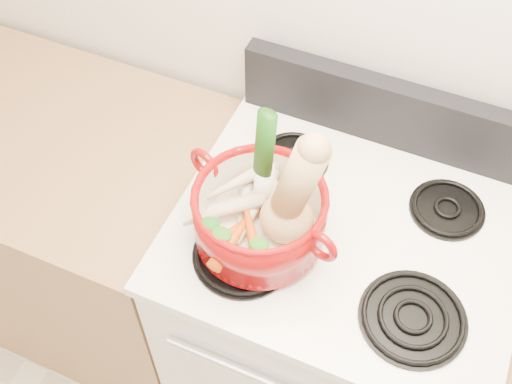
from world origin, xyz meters
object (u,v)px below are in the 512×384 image
at_px(dutch_oven, 260,216).
at_px(squash, 289,191).
at_px(leek, 263,164).
at_px(stove_body, 329,325).

distance_m(dutch_oven, squash, 0.12).
xyz_separation_m(dutch_oven, leek, (-0.02, 0.05, 0.10)).
xyz_separation_m(stove_body, squash, (-0.12, -0.09, 0.68)).
relative_size(stove_body, leek, 3.15).
height_order(dutch_oven, squash, squash).
height_order(dutch_oven, leek, leek).
bearing_deg(stove_body, dutch_oven, -149.38).
relative_size(squash, leek, 1.01).
distance_m(squash, leek, 0.09).
height_order(squash, leek, squash).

